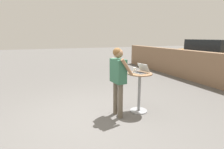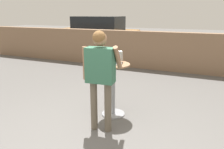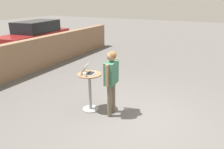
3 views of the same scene
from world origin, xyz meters
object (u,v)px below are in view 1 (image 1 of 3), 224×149
Objects in this scene: standing_person at (118,74)px; cafe_table at (139,88)px; parked_car_near_street at (207,54)px; coffee_mug at (135,69)px; laptop at (141,71)px.

cafe_table is at bearing 93.43° from standing_person.
coffee_mug is at bearing -61.80° from parked_car_near_street.
coffee_mug is 7.66m from parked_car_near_street.
parked_car_near_street is at bearing 117.94° from standing_person.
coffee_mug is at bearing 114.77° from standing_person.
cafe_table is 0.72m from standing_person.
cafe_table is at bearing 3.82° from coffee_mug.
standing_person is at bearing -86.57° from cafe_table.
standing_person is (0.05, -0.61, -0.02)m from laptop.
parked_car_near_street reaches higher than laptop.
standing_person is at bearing -85.32° from laptop.
laptop reaches higher than cafe_table.
standing_person is (0.04, -0.59, 0.41)m from cafe_table.
laptop is 0.22m from coffee_mug.
cafe_table is 2.52× the size of laptop.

